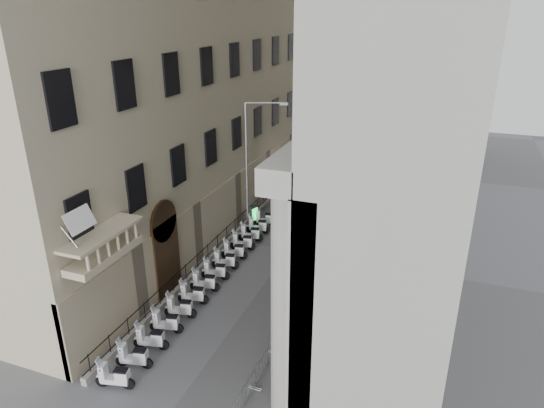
{
  "coord_description": "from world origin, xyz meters",
  "views": [
    {
      "loc": [
        9.08,
        -8.61,
        15.25
      ],
      "look_at": [
        -0.11,
        16.17,
        4.5
      ],
      "focal_mm": 32.0,
      "sensor_mm": 36.0,
      "label": 1
    }
  ],
  "objects_px": {
    "pedestrian_b": "(338,207)",
    "scooter_0": "(117,387)",
    "pedestrian_a": "(320,211)",
    "info_kiosk": "(254,216)",
    "street_lamp": "(252,154)",
    "security_tent": "(291,159)"
  },
  "relations": [
    {
      "from": "pedestrian_b",
      "to": "scooter_0",
      "type": "bearing_deg",
      "value": 110.04
    },
    {
      "from": "pedestrian_a",
      "to": "info_kiosk",
      "type": "bearing_deg",
      "value": 12.95
    },
    {
      "from": "info_kiosk",
      "to": "pedestrian_b",
      "type": "distance_m",
      "value": 6.71
    },
    {
      "from": "street_lamp",
      "to": "pedestrian_b",
      "type": "distance_m",
      "value": 8.21
    },
    {
      "from": "pedestrian_a",
      "to": "scooter_0",
      "type": "bearing_deg",
      "value": 62.19
    },
    {
      "from": "security_tent",
      "to": "pedestrian_b",
      "type": "bearing_deg",
      "value": -38.69
    },
    {
      "from": "street_lamp",
      "to": "info_kiosk",
      "type": "relative_size",
      "value": 5.52
    },
    {
      "from": "scooter_0",
      "to": "info_kiosk",
      "type": "bearing_deg",
      "value": -10.33
    },
    {
      "from": "street_lamp",
      "to": "pedestrian_b",
      "type": "height_order",
      "value": "street_lamp"
    },
    {
      "from": "street_lamp",
      "to": "pedestrian_b",
      "type": "xyz_separation_m",
      "value": [
        5.65,
        3.66,
        -4.69
      ]
    },
    {
      "from": "info_kiosk",
      "to": "pedestrian_b",
      "type": "height_order",
      "value": "pedestrian_b"
    },
    {
      "from": "street_lamp",
      "to": "pedestrian_a",
      "type": "height_order",
      "value": "street_lamp"
    },
    {
      "from": "scooter_0",
      "to": "pedestrian_b",
      "type": "relative_size",
      "value": 0.85
    },
    {
      "from": "info_kiosk",
      "to": "pedestrian_b",
      "type": "bearing_deg",
      "value": 52.88
    },
    {
      "from": "security_tent",
      "to": "street_lamp",
      "type": "relative_size",
      "value": 0.48
    },
    {
      "from": "pedestrian_a",
      "to": "pedestrian_b",
      "type": "bearing_deg",
      "value": -148.82
    },
    {
      "from": "scooter_0",
      "to": "security_tent",
      "type": "relative_size",
      "value": 0.34
    },
    {
      "from": "info_kiosk",
      "to": "pedestrian_b",
      "type": "xyz_separation_m",
      "value": [
        5.51,
        3.83,
        0.04
      ]
    },
    {
      "from": "scooter_0",
      "to": "pedestrian_a",
      "type": "distance_m",
      "value": 20.41
    },
    {
      "from": "security_tent",
      "to": "info_kiosk",
      "type": "distance_m",
      "value": 8.38
    },
    {
      "from": "security_tent",
      "to": "pedestrian_b",
      "type": "relative_size",
      "value": 2.5
    },
    {
      "from": "security_tent",
      "to": "info_kiosk",
      "type": "xyz_separation_m",
      "value": [
        -0.19,
        -8.1,
        -2.16
      ]
    }
  ]
}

